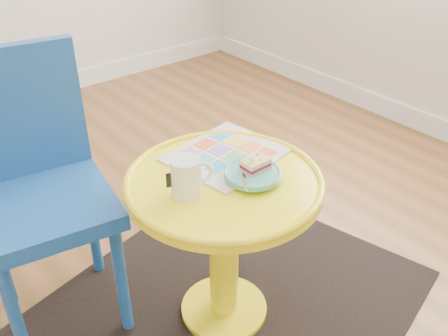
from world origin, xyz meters
TOP-DOWN VIEW (x-y plane):
  - floor at (0.00, 0.00)m, footprint 4.00×4.00m
  - rug at (0.24, -0.19)m, footprint 1.52×1.37m
  - side_table at (0.24, -0.19)m, footprint 0.59×0.59m
  - chair at (-0.18, 0.22)m, footprint 0.47×0.47m
  - newspaper at (0.34, -0.09)m, footprint 0.38×0.34m
  - mug at (0.12, -0.18)m, footprint 0.12×0.09m
  - plate at (0.31, -0.24)m, footprint 0.17×0.17m
  - cake_slice at (0.32, -0.24)m, footprint 0.08×0.05m
  - fork at (0.27, -0.24)m, footprint 0.10×0.12m

SIDE VIEW (x-z plane):
  - floor at x=0.00m, z-range 0.00..0.00m
  - rug at x=0.24m, z-range 0.00..0.01m
  - side_table at x=0.24m, z-range 0.12..0.68m
  - chair at x=-0.18m, z-range 0.07..0.98m
  - newspaper at x=0.34m, z-range 0.56..0.56m
  - plate at x=0.31m, z-range 0.57..0.58m
  - fork at x=0.27m, z-range 0.58..0.59m
  - cake_slice at x=0.32m, z-range 0.58..0.62m
  - mug at x=0.12m, z-range 0.56..0.67m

